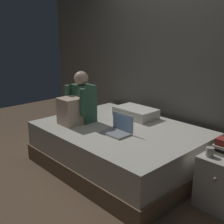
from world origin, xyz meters
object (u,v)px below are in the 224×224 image
at_px(laptop, 119,129).
at_px(mug, 210,152).
at_px(bed, 120,147).
at_px(person_sitting, 78,103).
at_px(pillow, 136,113).

xyz_separation_m(laptop, mug, (1.03, 0.19, -0.01)).
relative_size(bed, laptop, 6.25).
distance_m(bed, mug, 1.21).
bearing_deg(person_sitting, laptop, 7.49).
relative_size(bed, person_sitting, 3.05).
xyz_separation_m(bed, laptop, (0.14, -0.16, 0.32)).
bearing_deg(laptop, person_sitting, -172.51).
height_order(laptop, pillow, laptop).
xyz_separation_m(pillow, mug, (1.32, -0.42, -0.02)).
relative_size(bed, mug, 22.22).
bearing_deg(pillow, person_sitting, -117.77).
height_order(person_sitting, pillow, person_sitting).
xyz_separation_m(person_sitting, pillow, (0.37, 0.69, -0.19)).
relative_size(laptop, mug, 3.56).
bearing_deg(mug, pillow, 162.32).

